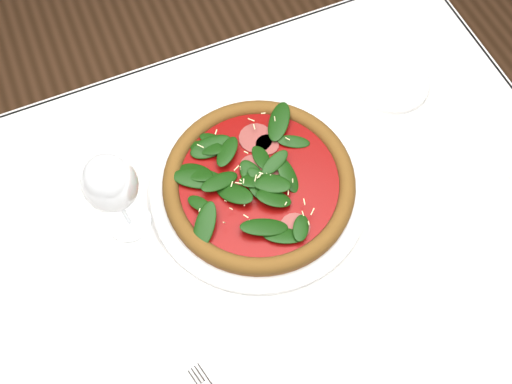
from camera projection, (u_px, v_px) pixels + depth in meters
name	position (u px, v px, depth m)	size (l,w,h in m)	color
ground	(245.00, 335.00, 1.62)	(6.00, 6.00, 0.00)	brown
dining_table	(239.00, 260.00, 1.04)	(1.21, 0.81, 0.75)	white
plate	(259.00, 187.00, 0.98)	(0.38, 0.38, 0.02)	silver
pizza	(259.00, 181.00, 0.96)	(0.42, 0.42, 0.04)	#955E24
wine_glass	(111.00, 185.00, 0.83)	(0.08, 0.08, 0.20)	silver
saucer_far	(392.00, 82.00, 1.08)	(0.14, 0.14, 0.01)	silver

